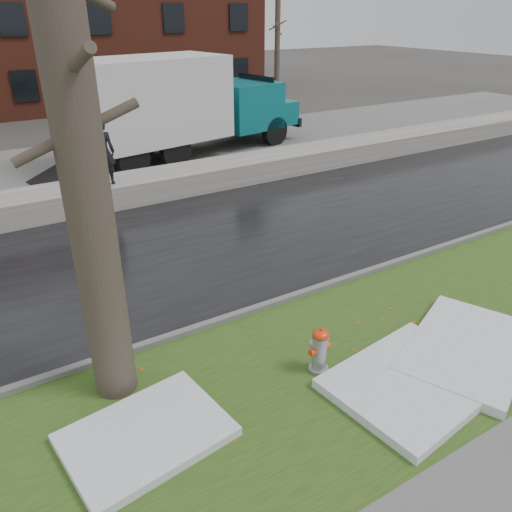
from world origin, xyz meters
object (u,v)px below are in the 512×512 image
box_truck (175,105)px  worker (102,152)px  fire_hydrant (320,348)px  tree (78,139)px

box_truck → worker: bearing=-144.8°
fire_hydrant → box_truck: size_ratio=0.07×
fire_hydrant → tree: 4.87m
tree → fire_hydrant: bearing=-24.4°
fire_hydrant → worker: worker is taller
tree → box_truck: bearing=62.4°
fire_hydrant → tree: size_ratio=0.11×
fire_hydrant → box_truck: box_truck is taller
tree → box_truck: tree is taller
fire_hydrant → worker: size_ratio=0.44×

